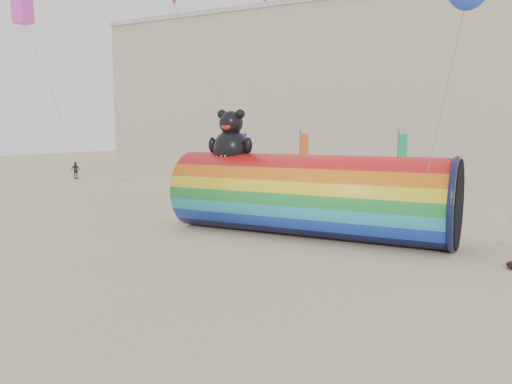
% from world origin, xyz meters
% --- Properties ---
extents(ground, '(160.00, 160.00, 0.00)m').
position_xyz_m(ground, '(0.00, 0.00, 0.00)').
color(ground, '#CCB58C').
rests_on(ground, ground).
extents(hotel_building, '(60.40, 15.40, 20.60)m').
position_xyz_m(hotel_building, '(-12.00, 45.95, 10.31)').
color(hotel_building, '#B7AD99').
rests_on(hotel_building, ground).
extents(windsock_assembly, '(13.67, 4.16, 6.30)m').
position_xyz_m(windsock_assembly, '(1.83, 4.44, 2.09)').
color(windsock_assembly, red).
rests_on(windsock_assembly, ground).
extents(festival_banners, '(11.90, 2.75, 5.20)m').
position_xyz_m(festival_banners, '(-1.99, 15.24, 2.64)').
color(festival_banners, '#59595E').
rests_on(festival_banners, ground).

